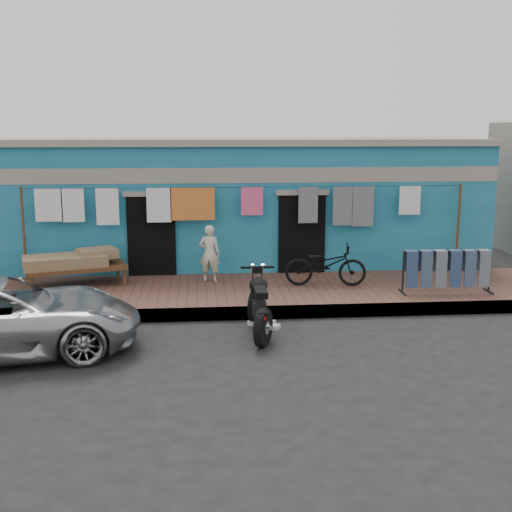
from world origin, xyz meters
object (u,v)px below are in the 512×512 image
at_px(bicycle, 326,260).
at_px(charpoy, 76,269).
at_px(seated_person, 210,253).
at_px(jeans_rack, 447,271).
at_px(motorcycle, 260,303).

bearing_deg(bicycle, charpoy, 92.23).
relative_size(seated_person, bicycle, 0.74).
height_order(seated_person, jeans_rack, seated_person).
distance_m(bicycle, motorcycle, 2.97).
height_order(seated_person, bicycle, seated_person).
bearing_deg(jeans_rack, motorcycle, -158.04).
xyz_separation_m(bicycle, motorcycle, (-1.66, -2.45, -0.25)).
height_order(seated_person, motorcycle, seated_person).
distance_m(bicycle, jeans_rack, 2.52).
distance_m(seated_person, charpoy, 2.90).
bearing_deg(charpoy, jeans_rack, -9.71).
bearing_deg(motorcycle, jeans_rack, 22.38).
relative_size(seated_person, jeans_rack, 0.66).
relative_size(motorcycle, charpoy, 0.73).
height_order(motorcycle, charpoy, motorcycle).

